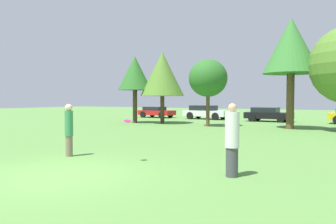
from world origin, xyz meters
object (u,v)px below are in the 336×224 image
object	(u,v)px
person_catcher	(232,140)
tree_0	(135,74)
person_thrower	(69,129)
tree_2	(208,78)
tree_1	(162,74)
frisbee	(128,121)
parked_car_red	(156,112)
parked_car_white	(206,112)
tree_3	(291,47)
parked_car_black	(268,114)

from	to	relation	value
person_catcher	tree_0	distance (m)	19.97
person_thrower	tree_2	world-z (taller)	tree_2
tree_1	tree_2	size ratio (longest dim) A/B	1.20
frisbee	tree_0	bearing A→B (deg)	125.39
person_thrower	parked_car_red	distance (m)	24.24
person_thrower	parked_car_white	bearing A→B (deg)	101.52
tree_3	parked_car_red	world-z (taller)	tree_3
person_thrower	person_catcher	xyz separation A→B (m)	(5.94, -0.00, -0.01)
person_thrower	parked_car_black	xyz separation A→B (m)	(1.74, 21.68, -0.31)
person_catcher	parked_car_white	bearing A→B (deg)	-64.65
tree_3	parked_car_black	distance (m)	8.82
tree_0	parked_car_black	xyz separation A→B (m)	(9.34, 7.37, -3.50)
frisbee	tree_3	distance (m)	15.59
person_thrower	parked_car_black	distance (m)	21.75
person_catcher	tree_2	distance (m)	15.81
person_thrower	frisbee	xyz separation A→B (m)	(2.45, 0.16, 0.35)
tree_0	tree_1	distance (m)	2.39
parked_car_white	person_thrower	bearing A→B (deg)	-76.23
tree_2	tree_1	bearing A→B (deg)	167.70
person_catcher	parked_car_black	xyz separation A→B (m)	(-4.20, 21.68, -0.29)
frisbee	parked_car_white	xyz separation A→B (m)	(-6.93, 21.84, -0.59)
tree_1	parked_car_red	distance (m)	9.17
tree_2	parked_car_black	distance (m)	8.53
tree_1	tree_3	distance (m)	10.23
tree_2	parked_car_black	size ratio (longest dim) A/B	1.20
person_thrower	person_catcher	distance (m)	5.94
parked_car_white	tree_2	bearing A→B (deg)	-62.93
tree_1	parked_car_black	world-z (taller)	tree_1
person_thrower	parked_car_black	bearing A→B (deg)	85.42
parked_car_black	frisbee	bearing A→B (deg)	-85.85
tree_1	tree_3	size ratio (longest dim) A/B	0.79
person_catcher	frisbee	world-z (taller)	person_catcher
tree_1	parked_car_white	world-z (taller)	tree_1
parked_car_black	tree_2	bearing A→B (deg)	-106.22
frisbee	tree_0	size ratio (longest dim) A/B	0.04
tree_1	parked_car_black	distance (m)	10.28
parked_car_black	person_thrower	bearing A→B (deg)	-92.32
tree_0	parked_car_black	world-z (taller)	tree_0
tree_3	parked_car_white	size ratio (longest dim) A/B	1.65
parked_car_red	parked_car_black	size ratio (longest dim) A/B	0.97
parked_car_white	tree_1	bearing A→B (deg)	-94.74
tree_1	parked_car_black	size ratio (longest dim) A/B	1.43
person_catcher	tree_2	size ratio (longest dim) A/B	0.39
tree_0	person_thrower	bearing A→B (deg)	-62.01
tree_1	tree_0	bearing A→B (deg)	-162.06
frisbee	tree_0	distance (m)	17.59
person_thrower	tree_0	distance (m)	16.52
tree_1	parked_car_red	size ratio (longest dim) A/B	1.49
tree_0	tree_3	world-z (taller)	tree_3
person_thrower	tree_1	distance (m)	16.26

